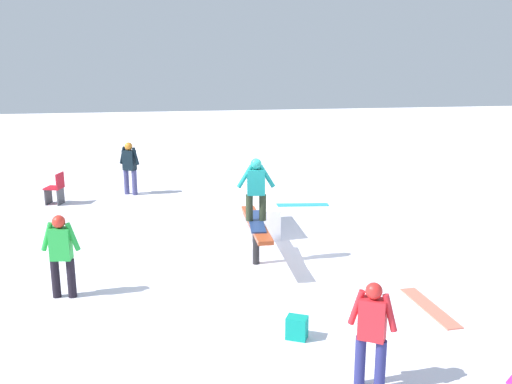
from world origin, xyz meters
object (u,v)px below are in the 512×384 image
(loose_snowboard_cyan, at_px, (302,205))
(loose_snowboard_coral, at_px, (430,307))
(bystander_black, at_px, (130,165))
(folding_chair, at_px, (56,189))
(main_rider_on_rail, at_px, (256,192))
(bystander_green, at_px, (61,252))
(backpack_on_snow, at_px, (297,328))
(bystander_red, at_px, (372,330))
(rail_feature, at_px, (256,229))

(loose_snowboard_cyan, relative_size, loose_snowboard_coral, 0.92)
(bystander_black, relative_size, folding_chair, 1.76)
(main_rider_on_rail, relative_size, bystander_green, 1.02)
(backpack_on_snow, bearing_deg, bystander_black, 133.97)
(bystander_red, relative_size, loose_snowboard_coral, 0.91)
(bystander_black, bearing_deg, rail_feature, 145.25)
(loose_snowboard_cyan, distance_m, folding_chair, 6.79)
(bystander_red, bearing_deg, backpack_on_snow, -34.15)
(loose_snowboard_coral, bearing_deg, bystander_black, 27.67)
(loose_snowboard_cyan, relative_size, folding_chair, 1.63)
(rail_feature, relative_size, backpack_on_snow, 7.04)
(bystander_green, height_order, backpack_on_snow, bystander_green)
(loose_snowboard_cyan, bearing_deg, bystander_black, -16.56)
(loose_snowboard_coral, xyz_separation_m, folding_chair, (-7.81, -7.21, 0.40))
(loose_snowboard_cyan, relative_size, backpack_on_snow, 4.21)
(bystander_red, distance_m, loose_snowboard_cyan, 8.73)
(rail_feature, height_order, bystander_black, bystander_black)
(bystander_red, bearing_deg, bystander_black, -40.15)
(folding_chair, relative_size, backpack_on_snow, 2.59)
(rail_feature, bearing_deg, bystander_red, 9.76)
(backpack_on_snow, bearing_deg, bystander_green, 177.13)
(rail_feature, bearing_deg, loose_snowboard_cyan, 155.40)
(bystander_black, relative_size, bystander_green, 1.06)
(bystander_black, distance_m, bystander_green, 7.23)
(loose_snowboard_cyan, xyz_separation_m, loose_snowboard_coral, (6.60, 0.54, 0.00))
(folding_chair, bearing_deg, backpack_on_snow, 46.38)
(rail_feature, height_order, backpack_on_snow, rail_feature)
(rail_feature, xyz_separation_m, main_rider_on_rail, (0.00, 0.00, 0.74))
(rail_feature, bearing_deg, bystander_green, -73.00)
(rail_feature, xyz_separation_m, backpack_on_snow, (3.09, 0.11, -0.56))
(bystander_green, relative_size, backpack_on_snow, 4.29)
(main_rider_on_rail, distance_m, bystander_red, 4.56)
(folding_chair, bearing_deg, rail_feature, 57.96)
(bystander_green, distance_m, folding_chair, 6.52)
(main_rider_on_rail, height_order, loose_snowboard_cyan, main_rider_on_rail)
(bystander_black, bearing_deg, bystander_green, 115.26)
(bystander_green, height_order, loose_snowboard_cyan, bystander_green)
(bystander_red, relative_size, loose_snowboard_cyan, 0.98)
(loose_snowboard_cyan, bearing_deg, bystander_red, 88.37)
(bystander_red, bearing_deg, folding_chair, -29.27)
(bystander_green, height_order, loose_snowboard_coral, bystander_green)
(rail_feature, xyz_separation_m, loose_snowboard_coral, (2.45, 2.50, -0.72))
(loose_snowboard_cyan, bearing_deg, bystander_green, 50.10)
(folding_chair, height_order, backpack_on_snow, folding_chair)
(main_rider_on_rail, bearing_deg, bystander_green, -68.70)
(folding_chair, bearing_deg, loose_snowboard_cyan, 96.40)
(main_rider_on_rail, xyz_separation_m, loose_snowboard_cyan, (-4.16, 1.95, -1.46))
(bystander_green, height_order, folding_chair, bystander_green)
(main_rider_on_rail, height_order, bystander_red, main_rider_on_rail)
(main_rider_on_rail, bearing_deg, loose_snowboard_coral, 50.49)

